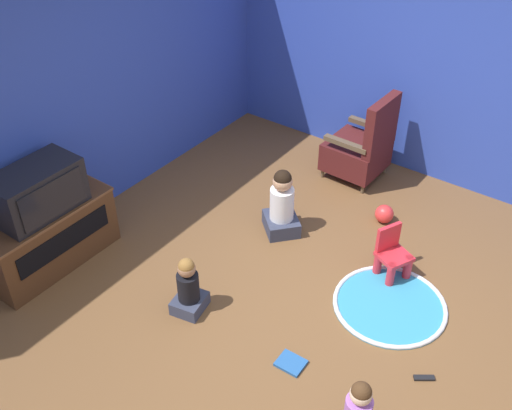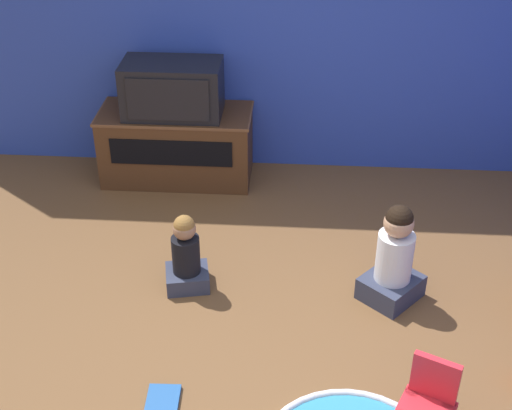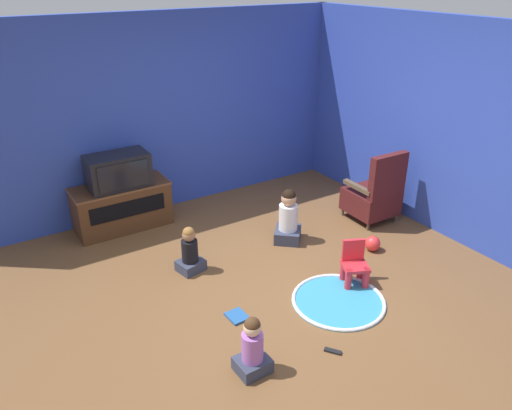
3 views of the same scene
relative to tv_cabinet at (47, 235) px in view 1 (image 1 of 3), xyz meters
name	(u,v)px [view 1 (image 1 of 3)]	position (x,y,z in m)	size (l,w,h in m)	color
ground_plane	(313,304)	(0.91, -2.17, -0.30)	(30.00, 30.00, 0.00)	brown
wall_back	(60,95)	(0.65, 0.33, 0.97)	(5.48, 0.12, 2.54)	#2D47B2
wall_right	(476,68)	(3.33, -2.39, 0.97)	(0.12, 5.56, 2.54)	#2D47B2
tv_cabinet	(47,235)	(0.00, 0.00, 0.00)	(1.18, 0.52, 0.57)	#4C2D19
television	(37,191)	(0.00, -0.03, 0.48)	(0.74, 0.42, 0.41)	black
black_armchair	(361,148)	(2.81, -1.56, 0.06)	(0.58, 0.60, 0.96)	brown
yellow_kid_chair	(392,257)	(1.62, -2.51, -0.11)	(0.34, 0.33, 0.47)	red
play_mat	(390,305)	(1.27, -2.68, -0.29)	(0.93, 0.93, 0.04)	teal
child_watching_left	(188,288)	(0.28, -1.38, -0.07)	(0.31, 0.29, 0.53)	#33384C
child_watching_center	(282,205)	(1.56, -1.40, -0.01)	(0.45, 0.45, 0.67)	#33384C
toy_ball	(384,214)	(2.26, -2.13, -0.21)	(0.18, 0.18, 0.18)	red
book	(291,363)	(0.29, -2.35, -0.29)	(0.18, 0.21, 0.02)	#235699
remote_control	(424,378)	(0.75, -3.21, -0.29)	(0.12, 0.15, 0.02)	black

